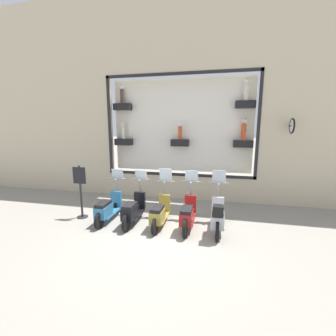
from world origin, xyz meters
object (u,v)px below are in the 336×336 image
Objects in this scene: scooter_teal_4 at (108,208)px; shop_sign_post at (80,190)px; scooter_olive_2 at (160,213)px; scooter_red_1 at (188,214)px; scooter_silver_0 at (218,216)px; scooter_black_3 at (133,210)px.

shop_sign_post is (0.08, 1.00, 0.54)m from scooter_teal_4.
scooter_olive_2 is 1.00× the size of scooter_teal_4.
scooter_silver_0 is at bearing -93.68° from scooter_red_1.
scooter_teal_4 is at bearing 90.06° from scooter_olive_2.
scooter_red_1 is 2.62m from scooter_teal_4.
scooter_red_1 is at bearing -89.85° from scooter_teal_4.
shop_sign_post is at bearing 87.60° from scooter_black_3.
shop_sign_post reaches higher than scooter_black_3.
scooter_black_3 is (0.00, 0.87, 0.01)m from scooter_olive_2.
scooter_black_3 is at bearing 90.12° from scooter_red_1.
scooter_red_1 is 1.01× the size of scooter_teal_4.
scooter_teal_4 is (-0.01, 2.62, -0.02)m from scooter_red_1.
shop_sign_post reaches higher than scooter_red_1.
scooter_silver_0 is 1.01× the size of scooter_olive_2.
scooter_teal_4 is at bearing 90.15° from scooter_red_1.
scooter_black_3 is 1.00× the size of scooter_teal_4.
scooter_black_3 and scooter_teal_4 have the same top height.
shop_sign_post is (0.08, 1.88, 0.53)m from scooter_black_3.
scooter_red_1 is 0.87m from scooter_olive_2.
scooter_silver_0 is 1.00× the size of scooter_red_1.
scooter_olive_2 is (-0.00, 0.87, -0.02)m from scooter_red_1.
scooter_red_1 is at bearing -89.88° from scooter_black_3.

